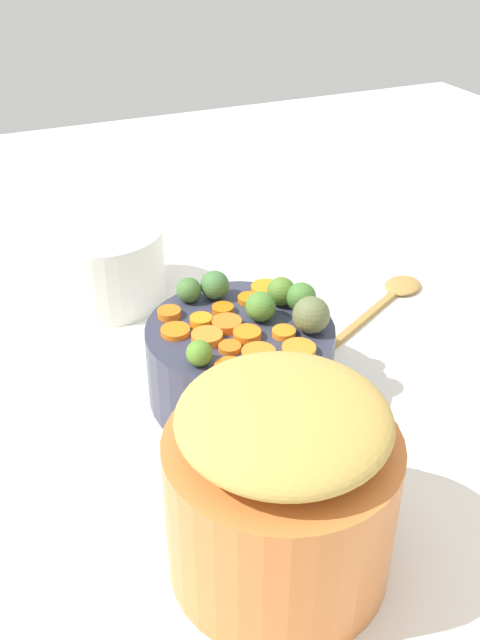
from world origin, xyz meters
name	(u,v)px	position (x,y,z in m)	size (l,w,h in m)	color
tabletop	(254,393)	(0.00, 0.00, 0.01)	(2.40, 2.40, 0.02)	white
serving_bowl_carrots	(240,362)	(0.01, -0.02, 0.07)	(0.23, 0.23, 0.10)	#34364B
metal_pot	(280,504)	(0.25, -0.09, 0.09)	(0.21, 0.21, 0.15)	#D27336
stuffing_mound	(284,418)	(0.25, -0.09, 0.19)	(0.18, 0.18, 0.05)	tan
carrot_slice_0	(248,299)	(-0.05, 0.01, 0.12)	(0.03, 0.03, 0.01)	orange
carrot_slice_1	(299,350)	(0.08, 0.02, 0.12)	(0.04, 0.04, 0.01)	orange
carrot_slice_2	(266,289)	(-0.06, 0.04, 0.12)	(0.04, 0.04, 0.01)	orange
carrot_slice_3	(230,368)	(0.08, -0.07, 0.12)	(0.03, 0.03, 0.01)	orange
carrot_slice_4	(169,313)	(-0.05, -0.09, 0.12)	(0.03, 0.03, 0.01)	orange
carrot_slice_5	(223,309)	(-0.03, -0.03, 0.12)	(0.03, 0.03, 0.01)	orange
carrot_slice_6	(230,347)	(0.04, -0.05, 0.12)	(0.03, 0.03, 0.01)	orange
carrot_slice_7	(207,337)	(0.02, -0.07, 0.12)	(0.04, 0.04, 0.01)	orange
carrot_slice_8	(227,324)	(0.00, -0.04, 0.12)	(0.04, 0.04, 0.01)	orange
carrot_slice_9	(284,333)	(0.04, 0.02, 0.12)	(0.03, 0.03, 0.01)	orange
carrot_slice_10	(259,354)	(0.07, -0.03, 0.12)	(0.04, 0.04, 0.01)	orange
carrot_slice_11	(175,331)	(-0.01, -0.10, 0.12)	(0.03, 0.03, 0.01)	orange
carrot_slice_12	(247,334)	(0.03, -0.02, 0.12)	(0.03, 0.03, 0.01)	orange
carrot_slice_13	(201,321)	(-0.02, -0.06, 0.12)	(0.03, 0.03, 0.01)	orange
brussels_sprout_0	(260,305)	(0.00, 0.01, 0.14)	(0.04, 0.04, 0.04)	#4B8131
brussels_sprout_1	(303,299)	(0.00, 0.06, 0.14)	(0.04, 0.04, 0.04)	#467831
brussels_sprout_2	(215,285)	(-0.07, -0.02, 0.14)	(0.04, 0.04, 0.04)	#437339
brussels_sprout_3	(199,353)	(0.06, -0.09, 0.13)	(0.03, 0.03, 0.03)	#56892A
brussels_sprout_4	(281,291)	(-0.02, 0.05, 0.14)	(0.04, 0.04, 0.04)	#537B2A
brussels_sprout_5	(189,290)	(-0.08, -0.06, 0.13)	(0.03, 0.03, 0.03)	#436F34
brussels_sprout_6	(311,315)	(0.05, 0.05, 0.14)	(0.04, 0.04, 0.04)	#606B42
wooden_spoon	(392,295)	(-0.12, 0.29, 0.03)	(0.15, 0.24, 0.01)	#AA8140
casserole_dish	(104,264)	(-0.30, -0.11, 0.08)	(0.18, 0.18, 0.11)	white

